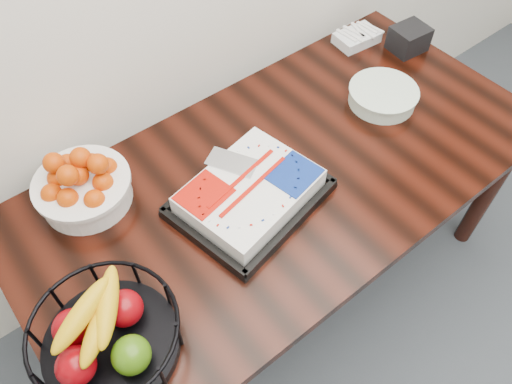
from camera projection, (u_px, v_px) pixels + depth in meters
table at (286, 185)px, 1.70m from camera, size 1.80×0.90×0.75m
cake_tray at (250, 193)px, 1.52m from camera, size 0.51×0.43×0.09m
tangerine_bowl at (82, 183)px, 1.50m from camera, size 0.30×0.30×0.19m
fruit_basket at (106, 335)px, 1.21m from camera, size 0.37×0.37×0.19m
plate_stack at (383, 96)px, 1.81m from camera, size 0.25×0.25×0.06m
fork_bag at (357, 37)px, 2.03m from camera, size 0.18×0.13×0.05m
napkin_box at (409, 39)px, 1.99m from camera, size 0.15×0.13×0.10m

